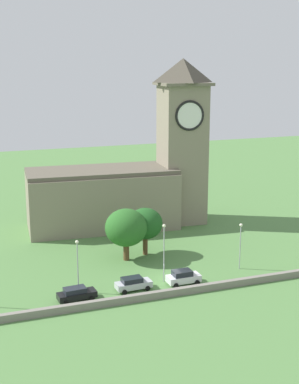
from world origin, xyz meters
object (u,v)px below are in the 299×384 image
Objects in this scene: streetlamp_east_mid at (240,238)px; tree_by_tower at (145,224)px; streetlamp_central at (164,244)px; car_silver at (133,283)px; tree_churchyard at (126,228)px; church at (131,177)px; car_white at (183,277)px; streetlamp_west_mid at (77,258)px; car_black at (76,294)px.

streetlamp_east_mid is 14.28m from tree_by_tower.
tree_by_tower is (1.18, 10.51, -0.39)m from streetlamp_central.
car_silver is 11.40m from tree_churchyard.
tree_by_tower is at bearing -100.64° from church.
streetlamp_east_mid is at bearing -73.49° from church.
church is 4.87× the size of streetlamp_east_mid.
car_white is at bearing -3.86° from car_silver.
tree_churchyard is (-4.22, 10.85, 3.90)m from car_white.
streetlamp_west_mid is (-13.24, 2.04, 3.61)m from car_white.
car_black is at bearing -171.69° from streetlamp_central.
car_white is at bearing -166.78° from streetlamp_east_mid.
car_white is at bearing -68.73° from tree_churchyard.
car_silver is at bearing -107.77° from church.
streetlamp_east_mid reaches higher than car_black.
car_silver is at bearing -173.72° from streetlamp_east_mid.
tree_churchyard is at bearing 76.99° from car_silver.
car_silver is 0.59× the size of streetlamp_central.
car_silver is at bearing -116.26° from tree_by_tower.
church is at bearing 79.36° from tree_by_tower.
church is at bearing 85.86° from car_white.
car_silver is (7.36, 0.59, 0.01)m from car_black.
streetlamp_west_mid reaches higher than streetlamp_east_mid.
car_white reaches higher than car_silver.
car_white is 12.72m from tree_by_tower.
car_white is 4.92m from streetlamp_central.
streetlamp_central reaches higher than car_silver.
car_black is 12.79m from streetlamp_central.
tree_by_tower reaches higher than streetlamp_east_mid.
car_black is at bearing -174.25° from streetlamp_east_mid.
streetlamp_central is (-4.03, -25.68, -3.36)m from church.
car_black is 13.98m from car_white.
church reaches higher than streetlamp_central.
tree_by_tower is at bearing 136.10° from streetlamp_east_mid.
tree_by_tower is (3.35, 1.26, -0.12)m from tree_churchyard.
car_silver is at bearing 176.14° from car_white.
church is 32.64m from car_black.
streetlamp_west_mid reaches higher than car_silver.
church is 29.20m from car_silver.
church is 4.07× the size of streetlamp_central.
car_white is 0.64× the size of streetlamp_west_mid.
streetlamp_central reaches higher than tree_churchyard.
church reaches higher than tree_by_tower.
streetlamp_central is (4.57, 1.15, 4.27)m from car_silver.
tree_by_tower is (-10.28, 9.90, 0.33)m from streetlamp_east_mid.
church is 28.38m from car_white.
car_white is 10.27m from streetlamp_east_mid.
tree_by_tower reaches higher than car_black.
church is 4.67× the size of streetlamp_west_mid.
car_silver is 16.52m from streetlamp_east_mid.
car_silver is 13.57m from tree_by_tower.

